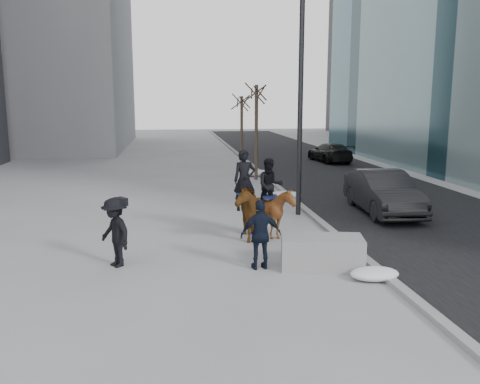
{
  "coord_description": "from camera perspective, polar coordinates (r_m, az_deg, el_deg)",
  "views": [
    {
      "loc": [
        -1.91,
        -13.31,
        4.16
      ],
      "look_at": [
        0.0,
        1.2,
        1.5
      ],
      "focal_mm": 38.0,
      "sensor_mm": 36.0,
      "label": 1
    }
  ],
  "objects": [
    {
      "name": "snow_piles",
      "position": [
        21.87,
        4.8,
        -0.24
      ],
      "size": [
        1.43,
        17.36,
        0.36
      ],
      "color": "silver",
      "rests_on": "ground"
    },
    {
      "name": "mounted_right",
      "position": [
        15.44,
        3.44,
        -1.63
      ],
      "size": [
        1.31,
        1.47,
        2.43
      ],
      "color": "#4D210F",
      "rests_on": "ground"
    },
    {
      "name": "mounted_left",
      "position": [
        15.29,
        0.57,
        -1.61
      ],
      "size": [
        1.03,
        2.12,
        2.69
      ],
      "color": "#533210",
      "rests_on": "ground"
    },
    {
      "name": "car_far",
      "position": [
        35.05,
        10.05,
        4.4
      ],
      "size": [
        2.26,
        4.64,
        1.3
      ],
      "primitive_type": "imported",
      "rotation": [
        0.0,
        0.0,
        3.24
      ],
      "color": "black",
      "rests_on": "ground"
    },
    {
      "name": "camera_crew",
      "position": [
        13.16,
        -13.86,
        -4.41
      ],
      "size": [
        1.19,
        1.3,
        1.75
      ],
      "color": "black",
      "rests_on": "ground"
    },
    {
      "name": "tree_near",
      "position": [
        26.61,
        1.84,
        7.23
      ],
      "size": [
        1.2,
        1.2,
        5.47
      ],
      "primitive_type": null,
      "color": "#34291E",
      "rests_on": "ground"
    },
    {
      "name": "road",
      "position": [
        25.3,
        13.23,
        0.58
      ],
      "size": [
        8.0,
        90.0,
        0.01
      ],
      "primitive_type": "cube",
      "color": "black",
      "rests_on": "ground"
    },
    {
      "name": "curb",
      "position": [
        24.17,
        4.33,
        0.51
      ],
      "size": [
        0.25,
        90.0,
        0.12
      ],
      "primitive_type": "cube",
      "color": "gray",
      "rests_on": "ground"
    },
    {
      "name": "tree_far",
      "position": [
        32.24,
        0.19,
        7.26
      ],
      "size": [
        1.2,
        1.2,
        4.88
      ],
      "primitive_type": null,
      "color": "#372A20",
      "rests_on": "ground"
    },
    {
      "name": "lamppost",
      "position": [
        18.36,
        6.9,
        12.84
      ],
      "size": [
        0.25,
        1.03,
        9.09
      ],
      "color": "black",
      "rests_on": "ground"
    },
    {
      "name": "feeder",
      "position": [
        12.6,
        2.36,
        -4.81
      ],
      "size": [
        1.06,
        0.9,
        1.75
      ],
      "color": "black",
      "rests_on": "ground"
    },
    {
      "name": "planter",
      "position": [
        12.95,
        9.19,
        -6.71
      ],
      "size": [
        2.17,
        1.37,
        0.81
      ],
      "primitive_type": "cube",
      "rotation": [
        0.0,
        0.0,
        -0.19
      ],
      "color": "gray",
      "rests_on": "ground"
    },
    {
      "name": "ground",
      "position": [
        14.08,
        0.64,
        -6.89
      ],
      "size": [
        120.0,
        120.0,
        0.0
      ],
      "primitive_type": "plane",
      "color": "gray",
      "rests_on": "ground"
    },
    {
      "name": "car_near",
      "position": [
        19.54,
        15.77,
        -0.02
      ],
      "size": [
        1.95,
        4.89,
        1.58
      ],
      "primitive_type": "imported",
      "rotation": [
        0.0,
        0.0,
        -0.06
      ],
      "color": "black",
      "rests_on": "ground"
    }
  ]
}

